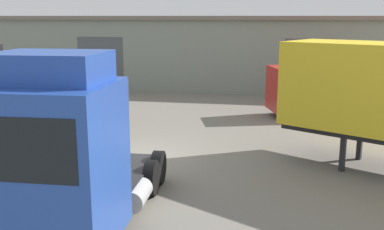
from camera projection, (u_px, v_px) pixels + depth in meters
name	position (u px, v px, depth m)	size (l,w,h in m)	color
ground_plane	(137.00, 158.00, 15.95)	(60.00, 60.00, 0.00)	slate
warehouse_building	(211.00, 50.00, 33.25)	(31.60, 9.65, 4.97)	gray
tractor_unit_blue	(63.00, 161.00, 9.27)	(2.74, 6.40, 4.27)	#2347A3
delivery_van_red	(327.00, 89.00, 22.42)	(5.89, 3.53, 2.52)	red
gravel_pile	(9.00, 95.00, 24.96)	(3.53, 3.53, 1.27)	#665B4C
oil_drum	(81.00, 141.00, 16.47)	(0.58, 0.58, 0.88)	black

